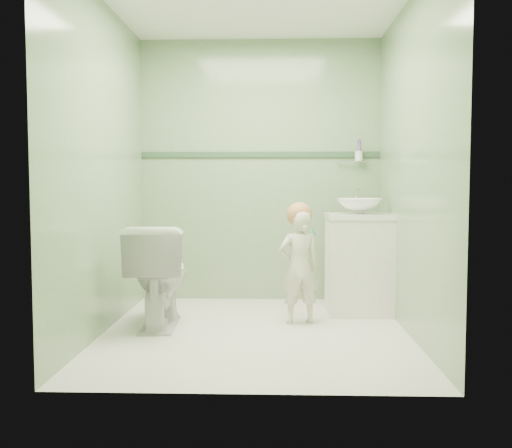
{
  "coord_description": "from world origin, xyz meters",
  "views": [
    {
      "loc": [
        0.14,
        -4.16,
        1.07
      ],
      "look_at": [
        0.0,
        0.15,
        0.78
      ],
      "focal_mm": 40.91,
      "sensor_mm": 36.0,
      "label": 1
    }
  ],
  "objects": [
    {
      "name": "faucet",
      "position": [
        0.84,
        0.89,
        0.97
      ],
      "size": [
        0.03,
        0.13,
        0.18
      ],
      "color": "silver",
      "rests_on": "counter"
    },
    {
      "name": "ground",
      "position": [
        0.0,
        0.0,
        0.0
      ],
      "size": [
        2.5,
        2.5,
        0.0
      ],
      "primitive_type": "plane",
      "color": "silver",
      "rests_on": "ground"
    },
    {
      "name": "toilet",
      "position": [
        -0.74,
        0.18,
        0.39
      ],
      "size": [
        0.47,
        0.78,
        0.77
      ],
      "primitive_type": "imported",
      "rotation": [
        0.0,
        0.0,
        3.19
      ],
      "color": "white",
      "rests_on": "ground"
    },
    {
      "name": "toddler",
      "position": [
        0.33,
        0.3,
        0.44
      ],
      "size": [
        0.36,
        0.28,
        0.88
      ],
      "primitive_type": "imported",
      "rotation": [
        0.0,
        0.0,
        3.37
      ],
      "color": "beige",
      "rests_on": "ground"
    },
    {
      "name": "basin",
      "position": [
        0.84,
        0.7,
        0.89
      ],
      "size": [
        0.37,
        0.37,
        0.13
      ],
      "primitive_type": "imported",
      "color": "white",
      "rests_on": "counter"
    },
    {
      "name": "hair_cap",
      "position": [
        0.33,
        0.33,
        0.84
      ],
      "size": [
        0.19,
        0.19,
        0.19
      ],
      "primitive_type": "sphere",
      "color": "#B77848",
      "rests_on": "toddler"
    },
    {
      "name": "vanity",
      "position": [
        0.84,
        0.7,
        0.4
      ],
      "size": [
        0.52,
        0.5,
        0.8
      ],
      "primitive_type": "cube",
      "color": "silver",
      "rests_on": "ground"
    },
    {
      "name": "room_shell",
      "position": [
        0.0,
        0.0,
        1.2
      ],
      "size": [
        2.5,
        2.54,
        2.4
      ],
      "color": "gray",
      "rests_on": "ground"
    },
    {
      "name": "teal_toothbrush",
      "position": [
        0.43,
        0.2,
        0.72
      ],
      "size": [
        0.11,
        0.14,
        0.08
      ],
      "color": "#08927D",
      "rests_on": "toddler"
    },
    {
      "name": "trim_stripe",
      "position": [
        0.0,
        1.24,
        1.35
      ],
      "size": [
        2.2,
        0.02,
        0.05
      ],
      "primitive_type": "cube",
      "color": "#325237",
      "rests_on": "room_shell"
    },
    {
      "name": "counter",
      "position": [
        0.84,
        0.7,
        0.81
      ],
      "size": [
        0.54,
        0.52,
        0.04
      ],
      "primitive_type": "cube",
      "color": "white",
      "rests_on": "vanity"
    },
    {
      "name": "cup_holder",
      "position": [
        0.89,
        1.18,
        1.33
      ],
      "size": [
        0.26,
        0.07,
        0.21
      ],
      "color": "silver",
      "rests_on": "room_shell"
    }
  ]
}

